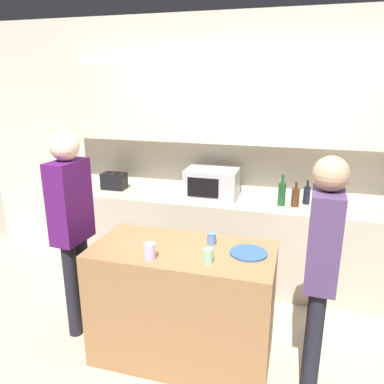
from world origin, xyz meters
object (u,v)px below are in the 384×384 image
Objects in this scene: microwave at (212,183)px; toaster at (114,181)px; cup_1 at (208,256)px; person_center at (71,218)px; cup_0 at (211,238)px; plate_on_island at (249,253)px; cup_2 at (150,251)px; person_left at (322,259)px; bottle_0 at (282,194)px; bottle_1 at (295,197)px; bottle_2 at (307,195)px.

toaster is at bearing 179.92° from microwave.
cup_1 is 0.06× the size of person_center.
toaster reaches higher than cup_0.
toaster is 0.15× the size of person_center.
cup_1 is (-0.24, -0.20, 0.04)m from plate_on_island.
person_left is at bearing 8.94° from cup_2.
microwave is 0.32× the size of person_left.
bottle_0 reaches higher than bottle_1.
bottle_0 is 1.92m from person_center.
cup_2 is at bearing -93.32° from microwave.
bottle_2 reaches higher than cup_2.
cup_1 is (0.30, -1.42, -0.10)m from microwave.
bottle_1 is 2.93× the size of cup_0.
person_center reaches higher than plate_on_island.
bottle_1 is 0.15m from bottle_2.
bottle_2 is 1.32m from plate_on_island.
microwave is 0.70m from bottle_0.
bottle_1 is 0.92× the size of plate_on_island.
cup_1 is (-0.52, -1.36, -0.04)m from bottle_1.
cup_0 is 1.12m from person_center.
bottle_2 is 1.59m from cup_1.
microwave is 1.11m from toaster.
bottle_1 is (1.94, -0.07, 0.00)m from toaster.
cup_1 is 1.19m from person_center.
toaster is 2.00m from cup_1.
bottle_2 is at bearing 128.85° from person_center.
cup_0 is 0.72× the size of cup_2.
toaster is 1.09× the size of bottle_1.
cup_0 is 0.05× the size of person_left.
plate_on_island is at bearing -97.78° from bottle_0.
cup_1 is at bearing 8.38° from cup_2.
bottle_0 is 1.15m from cup_0.
person_left is at bearing -86.47° from bottle_2.
plate_on_island is (1.65, -1.22, -0.08)m from toaster.
bottle_0 is 0.18× the size of person_center.
bottle_2 is 1.83m from cup_2.
person_left is at bearing -10.44° from plate_on_island.
cup_2 is 1.11m from person_left.
person_left is at bearing -81.43° from bottle_1.
microwave is 1.15m from cup_0.
plate_on_island is 0.32m from cup_1.
person_left is 1.88m from person_center.
person_left is (0.31, -1.24, -0.04)m from bottle_0.
bottle_0 is at bearing -2.17° from toaster.
plate_on_island is 0.68m from cup_2.
person_center is (-1.12, -0.07, 0.07)m from cup_0.
microwave is 1.65m from person_left.
toaster is at bearing -178.80° from bottle_2.
cup_1 is at bearing -106.30° from bottle_0.
bottle_2 reaches higher than plate_on_island.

